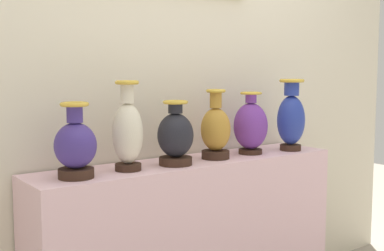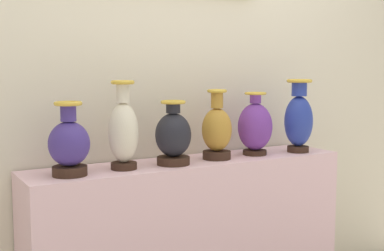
% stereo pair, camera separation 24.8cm
% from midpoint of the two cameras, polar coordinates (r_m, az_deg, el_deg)
% --- Properties ---
extents(display_shelf, '(1.66, 0.35, 0.86)m').
position_cam_midpoint_polar(display_shelf, '(2.62, -2.79, -13.38)').
color(display_shelf, beige).
rests_on(display_shelf, ground_plane).
extents(back_wall, '(3.65, 0.14, 2.97)m').
position_cam_midpoint_polar(back_wall, '(2.67, -5.85, 10.45)').
color(back_wall, beige).
rests_on(back_wall, ground_plane).
extents(vase_indigo, '(0.18, 0.18, 0.32)m').
position_cam_midpoint_polar(vase_indigo, '(2.17, -16.32, -2.28)').
color(vase_indigo, '#382319').
rests_on(vase_indigo, display_shelf).
extents(vase_ivory, '(0.14, 0.14, 0.40)m').
position_cam_midpoint_polar(vase_ivory, '(2.27, -10.43, -0.76)').
color(vase_ivory, '#382319').
rests_on(vase_ivory, display_shelf).
extents(vase_onyx, '(0.17, 0.17, 0.31)m').
position_cam_midpoint_polar(vase_onyx, '(2.38, -4.88, -1.28)').
color(vase_onyx, '#382319').
rests_on(vase_onyx, display_shelf).
extents(vase_ochre, '(0.15, 0.15, 0.35)m').
position_cam_midpoint_polar(vase_ochre, '(2.54, -0.09, -0.56)').
color(vase_ochre, '#382319').
rests_on(vase_ochre, display_shelf).
extents(vase_violet, '(0.18, 0.18, 0.33)m').
position_cam_midpoint_polar(vase_violet, '(2.70, 4.07, -0.07)').
color(vase_violet, '#382319').
rests_on(vase_violet, display_shelf).
extents(vase_cobalt, '(0.16, 0.16, 0.40)m').
position_cam_midpoint_polar(vase_cobalt, '(2.84, 8.74, 0.87)').
color(vase_cobalt, '#382319').
rests_on(vase_cobalt, display_shelf).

